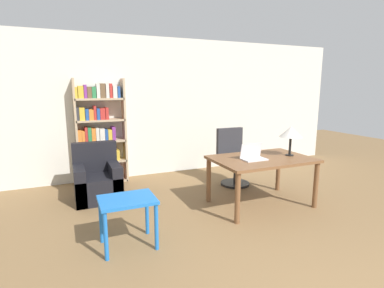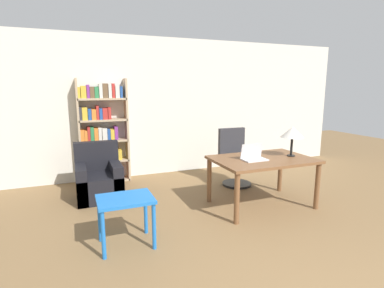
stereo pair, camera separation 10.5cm
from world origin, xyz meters
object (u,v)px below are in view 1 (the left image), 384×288
at_px(laptop, 253,156).
at_px(side_table_blue, 127,207).
at_px(armchair, 97,181).
at_px(table_lamp, 291,132).
at_px(office_chair, 233,159).
at_px(bookshelf, 99,134).
at_px(desk, 262,164).

xyz_separation_m(laptop, side_table_blue, (-1.90, -0.40, -0.31)).
height_order(laptop, armchair, laptop).
relative_size(table_lamp, side_table_blue, 0.75).
relative_size(laptop, table_lamp, 0.77).
relative_size(table_lamp, office_chair, 0.44).
distance_m(office_chair, bookshelf, 2.49).
bearing_deg(laptop, office_chair, 73.31).
distance_m(desk, bookshelf, 2.94).
bearing_deg(bookshelf, table_lamp, -39.14).
xyz_separation_m(laptop, armchair, (-2.05, 1.26, -0.48)).
bearing_deg(table_lamp, side_table_blue, -171.28).
bearing_deg(armchair, side_table_blue, -84.70).
distance_m(laptop, office_chair, 1.15).
distance_m(office_chair, armchair, 2.38).
height_order(desk, side_table_blue, desk).
bearing_deg(side_table_blue, office_chair, 33.41).
bearing_deg(table_lamp, armchair, 155.01).
relative_size(desk, side_table_blue, 2.40).
xyz_separation_m(office_chair, side_table_blue, (-2.21, -1.46, -0.01)).
distance_m(side_table_blue, bookshelf, 2.52).
bearing_deg(desk, armchair, 151.24).
relative_size(side_table_blue, bookshelf, 0.32).
relative_size(office_chair, side_table_blue, 1.69).
distance_m(desk, armchair, 2.57).
height_order(armchair, bookshelf, bookshelf).
distance_m(laptop, bookshelf, 2.83).
height_order(table_lamp, office_chair, table_lamp).
height_order(office_chair, side_table_blue, office_chair).
xyz_separation_m(desk, table_lamp, (0.48, -0.04, 0.45)).
xyz_separation_m(laptop, office_chair, (0.32, 1.06, -0.30)).
xyz_separation_m(desk, office_chair, (0.14, 1.03, -0.16)).
bearing_deg(office_chair, laptop, -106.69).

